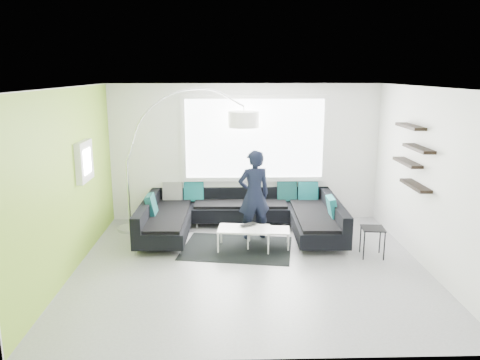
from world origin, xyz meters
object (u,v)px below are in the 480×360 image
Objects in this scene: sectional_sofa at (241,217)px; person at (254,195)px; side_table at (372,242)px; coffee_table at (256,237)px; laptop at (250,225)px; arc_lamp at (127,161)px.

person is at bearing -37.52° from sectional_sofa.
side_table is 0.30× the size of person.
laptop reaches higher than coffee_table.
arc_lamp is 2.51m from person.
side_table reaches higher than coffee_table.
side_table is 1.30× the size of laptop.
coffee_table is 1.96m from side_table.
arc_lamp is at bearing -28.38° from person.
arc_lamp reaches higher than person.
side_table is (2.16, -1.14, -0.10)m from sectional_sofa.
person is (2.39, -0.53, -0.54)m from arc_lamp.
coffee_table is (0.25, -0.68, -0.16)m from sectional_sofa.
person is (-1.92, 0.95, 0.58)m from side_table.
arc_lamp reaches higher than coffee_table.
person is at bearing 97.97° from coffee_table.
arc_lamp is 7.11× the size of laptop.
sectional_sofa is at bearing -54.64° from person.
arc_lamp is (-2.16, 0.34, 1.02)m from sectional_sofa.
sectional_sofa reaches higher than side_table.
person is (0.23, -0.19, 0.48)m from sectional_sofa.
sectional_sofa is at bearing -8.39° from arc_lamp.
person reaches higher than laptop.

